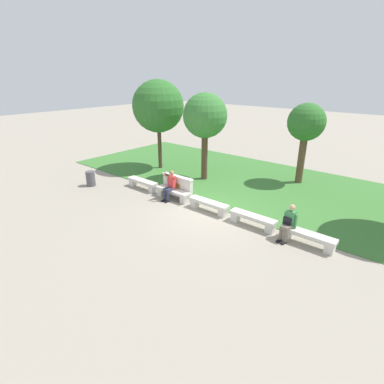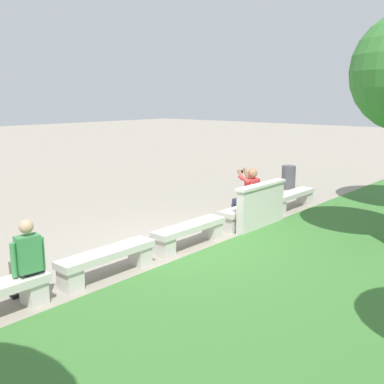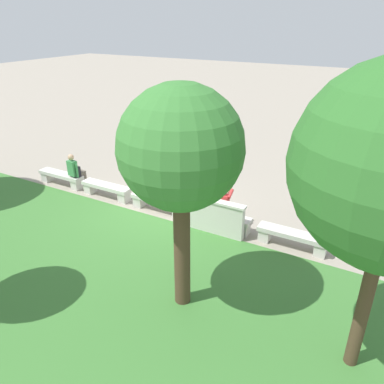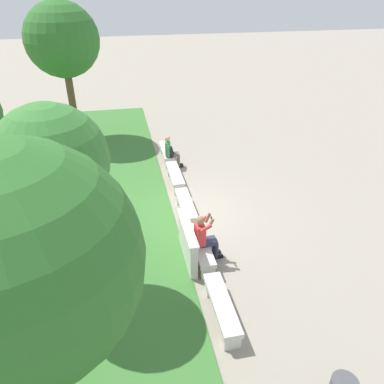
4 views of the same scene
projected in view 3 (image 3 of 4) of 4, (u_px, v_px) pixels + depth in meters
The scene contains 12 objects.
ground_plane at pixel (159, 211), 11.41m from camera, with size 80.00×80.00×0.00m, color gray.
grass_strip at pixel (45, 295), 7.94m from camera, with size 21.94×8.00×0.03m, color #3D7533.
bench_main at pixel (292, 237), 9.50m from camera, with size 1.79×0.40×0.45m.
bench_near at pixel (220, 218), 10.40m from camera, with size 1.79×0.40×0.45m.
bench_mid at pixel (159, 202), 11.29m from camera, with size 1.79×0.40×0.45m.
bench_far at pixel (106, 189), 12.18m from camera, with size 1.79×0.40×0.45m.
bench_end at pixel (61, 177), 13.07m from camera, with size 1.79×0.40×0.45m.
backrest_wall_with_plaque at pixel (215, 217), 10.03m from camera, with size 1.71×0.24×1.01m.
person_photographer at pixel (224, 204), 10.24m from camera, with size 0.49×0.74×1.32m.
person_distant at pixel (75, 170), 12.67m from camera, with size 0.48×0.70×1.26m.
backpack at pixel (76, 172), 12.65m from camera, with size 0.28×0.24×0.43m.
tree_right_background at pixel (181, 150), 6.41m from camera, with size 2.23×2.23×4.46m.
Camera 3 is at (-5.77, 8.34, 5.38)m, focal length 35.00 mm.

